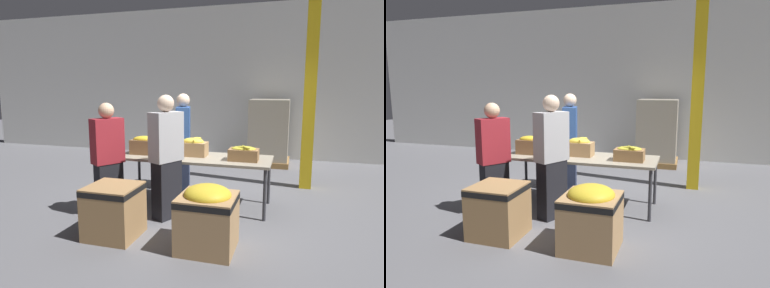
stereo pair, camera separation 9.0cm
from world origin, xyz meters
The scene contains 13 objects.
ground_plane centered at (0.00, 0.00, 0.00)m, with size 30.00×30.00×0.00m, color slate.
wall_back centered at (0.00, 4.13, 2.00)m, with size 16.00×0.08×4.00m.
sorting_table centered at (0.00, 0.00, 0.74)m, with size 2.42×0.89×0.80m.
banana_box_0 centered at (-0.84, -0.04, 0.95)m, with size 0.44×0.26×0.30m.
banana_box_1 centered at (-0.03, 0.05, 0.94)m, with size 0.44×0.29×0.30m.
banana_box_2 centered at (0.80, -0.08, 0.91)m, with size 0.44×0.29×0.24m.
volunteer_0 centered at (-0.22, -0.65, 0.88)m, with size 0.42×0.53×1.78m.
volunteer_1 centered at (-1.08, -0.80, 0.83)m, with size 0.43×0.50×1.67m.
volunteer_2 centered at (-0.42, 0.74, 0.88)m, with size 0.35×0.52×1.77m.
donation_bin_0 centered at (-0.63, -1.45, 0.36)m, with size 0.63×0.63×0.67m.
donation_bin_1 centered at (0.59, -1.45, 0.41)m, with size 0.65×0.65×0.78m.
support_pillar centered at (1.75, 1.51, 2.00)m, with size 0.21×0.21×4.00m.
pallet_stack_0 centered at (0.92, 3.36, 0.78)m, with size 1.00×1.00×1.59m.
Camera 2 is at (1.59, -5.09, 1.89)m, focal length 32.00 mm.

